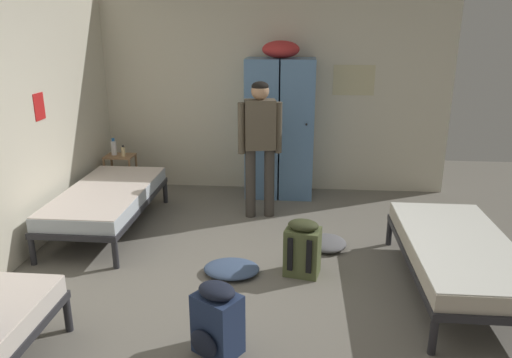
{
  "coord_description": "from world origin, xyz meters",
  "views": [
    {
      "loc": [
        0.37,
        -3.88,
        2.29
      ],
      "look_at": [
        0.0,
        0.29,
        0.95
      ],
      "focal_mm": 34.46,
      "sensor_mm": 36.0,
      "label": 1
    }
  ],
  "objects_px": {
    "lotion_bottle": "(123,151)",
    "backpack_olive": "(303,248)",
    "water_bottle": "(114,147)",
    "locker_bank": "(280,126)",
    "bed_left_rear": "(107,198)",
    "backpack_navy": "(217,321)",
    "clothes_pile_denim": "(232,269)",
    "clothes_pile_grey": "(327,243)",
    "shelf_unit": "(121,171)",
    "person_traveler": "(260,137)",
    "bed_right": "(459,252)"
  },
  "relations": [
    {
      "from": "bed_right",
      "to": "backpack_navy",
      "type": "distance_m",
      "value": 2.23
    },
    {
      "from": "lotion_bottle",
      "to": "person_traveler",
      "type": "bearing_deg",
      "value": -16.45
    },
    {
      "from": "shelf_unit",
      "to": "person_traveler",
      "type": "bearing_deg",
      "value": -16.97
    },
    {
      "from": "backpack_navy",
      "to": "clothes_pile_denim",
      "type": "distance_m",
      "value": 1.19
    },
    {
      "from": "locker_bank",
      "to": "bed_left_rear",
      "type": "bearing_deg",
      "value": -144.09
    },
    {
      "from": "locker_bank",
      "to": "bed_left_rear",
      "type": "relative_size",
      "value": 1.09
    },
    {
      "from": "water_bottle",
      "to": "lotion_bottle",
      "type": "distance_m",
      "value": 0.17
    },
    {
      "from": "backpack_olive",
      "to": "lotion_bottle",
      "type": "bearing_deg",
      "value": 140.57
    },
    {
      "from": "bed_left_rear",
      "to": "water_bottle",
      "type": "bearing_deg",
      "value": 105.68
    },
    {
      "from": "locker_bank",
      "to": "clothes_pile_grey",
      "type": "distance_m",
      "value": 1.98
    },
    {
      "from": "backpack_olive",
      "to": "clothes_pile_grey",
      "type": "distance_m",
      "value": 0.68
    },
    {
      "from": "person_traveler",
      "to": "backpack_olive",
      "type": "bearing_deg",
      "value": -69.92
    },
    {
      "from": "backpack_navy",
      "to": "clothes_pile_grey",
      "type": "relative_size",
      "value": 1.23
    },
    {
      "from": "clothes_pile_denim",
      "to": "bed_right",
      "type": "bearing_deg",
      "value": -3.85
    },
    {
      "from": "locker_bank",
      "to": "bed_left_rear",
      "type": "xyz_separation_m",
      "value": [
        -1.91,
        -1.38,
        -0.59
      ]
    },
    {
      "from": "backpack_navy",
      "to": "backpack_olive",
      "type": "relative_size",
      "value": 1.0
    },
    {
      "from": "lotion_bottle",
      "to": "backpack_olive",
      "type": "bearing_deg",
      "value": -39.43
    },
    {
      "from": "bed_right",
      "to": "water_bottle",
      "type": "bearing_deg",
      "value": 150.16
    },
    {
      "from": "person_traveler",
      "to": "clothes_pile_denim",
      "type": "height_order",
      "value": "person_traveler"
    },
    {
      "from": "shelf_unit",
      "to": "clothes_pile_grey",
      "type": "distance_m",
      "value": 3.11
    },
    {
      "from": "person_traveler",
      "to": "backpack_olive",
      "type": "xyz_separation_m",
      "value": [
        0.52,
        -1.42,
        -0.73
      ]
    },
    {
      "from": "bed_left_rear",
      "to": "lotion_bottle",
      "type": "xyz_separation_m",
      "value": [
        -0.18,
        1.12,
        0.26
      ]
    },
    {
      "from": "bed_left_rear",
      "to": "lotion_bottle",
      "type": "height_order",
      "value": "lotion_bottle"
    },
    {
      "from": "shelf_unit",
      "to": "bed_left_rear",
      "type": "height_order",
      "value": "shelf_unit"
    },
    {
      "from": "lotion_bottle",
      "to": "backpack_olive",
      "type": "xyz_separation_m",
      "value": [
        2.41,
        -1.98,
        -0.38
      ]
    },
    {
      "from": "water_bottle",
      "to": "backpack_olive",
      "type": "distance_m",
      "value": 3.3
    },
    {
      "from": "locker_bank",
      "to": "clothes_pile_denim",
      "type": "bearing_deg",
      "value": -98.61
    },
    {
      "from": "bed_left_rear",
      "to": "backpack_navy",
      "type": "height_order",
      "value": "backpack_navy"
    },
    {
      "from": "person_traveler",
      "to": "water_bottle",
      "type": "xyz_separation_m",
      "value": [
        -2.04,
        0.62,
        -0.32
      ]
    },
    {
      "from": "water_bottle",
      "to": "shelf_unit",
      "type": "bearing_deg",
      "value": -14.04
    },
    {
      "from": "water_bottle",
      "to": "clothes_pile_grey",
      "type": "distance_m",
      "value": 3.24
    },
    {
      "from": "person_traveler",
      "to": "water_bottle",
      "type": "distance_m",
      "value": 2.15
    },
    {
      "from": "clothes_pile_denim",
      "to": "clothes_pile_grey",
      "type": "bearing_deg",
      "value": 34.76
    },
    {
      "from": "locker_bank",
      "to": "person_traveler",
      "type": "distance_m",
      "value": 0.85
    },
    {
      "from": "shelf_unit",
      "to": "clothes_pile_grey",
      "type": "bearing_deg",
      "value": -27.6
    },
    {
      "from": "bed_right",
      "to": "water_bottle",
      "type": "height_order",
      "value": "water_bottle"
    },
    {
      "from": "backpack_navy",
      "to": "backpack_olive",
      "type": "bearing_deg",
      "value": 63.57
    },
    {
      "from": "bed_left_rear",
      "to": "clothes_pile_denim",
      "type": "relative_size",
      "value": 3.56
    },
    {
      "from": "locker_bank",
      "to": "water_bottle",
      "type": "xyz_separation_m",
      "value": [
        -2.24,
        -0.2,
        -0.3
      ]
    },
    {
      "from": "clothes_pile_grey",
      "to": "backpack_olive",
      "type": "bearing_deg",
      "value": -114.62
    },
    {
      "from": "clothes_pile_grey",
      "to": "person_traveler",
      "type": "bearing_deg",
      "value": 133.22
    },
    {
      "from": "shelf_unit",
      "to": "backpack_olive",
      "type": "bearing_deg",
      "value": -39.19
    },
    {
      "from": "bed_right",
      "to": "water_bottle",
      "type": "relative_size",
      "value": 8.26
    },
    {
      "from": "shelf_unit",
      "to": "lotion_bottle",
      "type": "relative_size",
      "value": 3.75
    },
    {
      "from": "shelf_unit",
      "to": "person_traveler",
      "type": "distance_m",
      "value": 2.15
    },
    {
      "from": "bed_left_rear",
      "to": "clothes_pile_grey",
      "type": "xyz_separation_m",
      "value": [
        2.49,
        -0.28,
        -0.33
      ]
    },
    {
      "from": "clothes_pile_grey",
      "to": "locker_bank",
      "type": "bearing_deg",
      "value": 109.52
    },
    {
      "from": "water_bottle",
      "to": "clothes_pile_denim",
      "type": "height_order",
      "value": "water_bottle"
    },
    {
      "from": "lotion_bottle",
      "to": "water_bottle",
      "type": "bearing_deg",
      "value": 158.2
    },
    {
      "from": "shelf_unit",
      "to": "lotion_bottle",
      "type": "distance_m",
      "value": 0.3
    }
  ]
}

